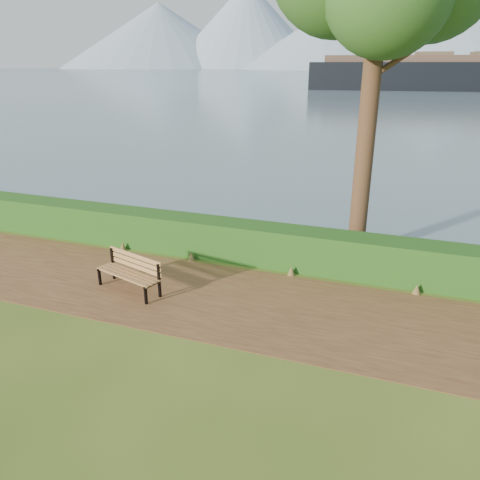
% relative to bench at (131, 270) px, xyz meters
% --- Properties ---
extents(ground, '(140.00, 140.00, 0.00)m').
position_rel_bench_xyz_m(ground, '(1.66, -0.06, -0.48)').
color(ground, '#3D5518').
rests_on(ground, ground).
extents(path, '(40.00, 3.40, 0.01)m').
position_rel_bench_xyz_m(path, '(1.66, 0.24, -0.48)').
color(path, '#56331D').
rests_on(path, ground).
extents(hedge, '(32.00, 0.85, 1.00)m').
position_rel_bench_xyz_m(hedge, '(1.66, 2.54, 0.02)').
color(hedge, '#183F12').
rests_on(hedge, ground).
extents(water, '(700.00, 510.00, 0.00)m').
position_rel_bench_xyz_m(water, '(1.66, 259.94, -0.48)').
color(water, '#435A6C').
rests_on(water, ground).
extents(mountains, '(585.00, 190.00, 70.00)m').
position_rel_bench_xyz_m(mountains, '(-7.51, 405.99, 27.21)').
color(mountains, '#7F93A9').
rests_on(mountains, ground).
extents(bench, '(1.74, 0.95, 0.84)m').
position_rel_bench_xyz_m(bench, '(0.00, 0.00, 0.00)').
color(bench, black).
rests_on(bench, ground).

